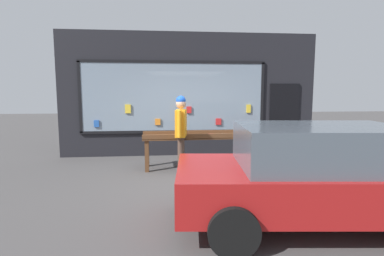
{
  "coord_description": "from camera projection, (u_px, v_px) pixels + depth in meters",
  "views": [
    {
      "loc": [
        -0.83,
        -6.37,
        1.87
      ],
      "look_at": [
        -0.12,
        0.63,
        1.01
      ],
      "focal_mm": 28.0,
      "sensor_mm": 36.0,
      "label": 1
    }
  ],
  "objects": [
    {
      "name": "display_table_main",
      "position": [
        196.0,
        139.0,
        7.33
      ],
      "size": [
        2.61,
        0.76,
        0.88
      ],
      "color": "brown",
      "rests_on": "ground_plane"
    },
    {
      "name": "small_dog",
      "position": [
        206.0,
        163.0,
        6.66
      ],
      "size": [
        0.24,
        0.52,
        0.4
      ],
      "rotation": [
        0.0,
        0.0,
        1.42
      ],
      "color": "white",
      "rests_on": "ground_plane"
    },
    {
      "name": "shopfront_facade",
      "position": [
        190.0,
        95.0,
        8.75
      ],
      "size": [
        7.45,
        0.29,
        3.55
      ],
      "color": "black",
      "rests_on": "ground_plane"
    },
    {
      "name": "person_browsing",
      "position": [
        181.0,
        128.0,
        6.78
      ],
      "size": [
        0.3,
        0.68,
        1.78
      ],
      "rotation": [
        0.0,
        0.0,
        1.4
      ],
      "color": "#4C382D",
      "rests_on": "ground_plane"
    },
    {
      "name": "parked_car",
      "position": [
        319.0,
        174.0,
        4.14
      ],
      "size": [
        4.05,
        2.14,
        1.41
      ],
      "rotation": [
        0.0,
        0.0,
        -0.1
      ],
      "color": "#A51919",
      "rests_on": "ground_plane"
    },
    {
      "name": "ground_plane",
      "position": [
        200.0,
        177.0,
        6.6
      ],
      "size": [
        40.0,
        40.0,
        0.0
      ],
      "primitive_type": "plane",
      "color": "#474444"
    }
  ]
}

